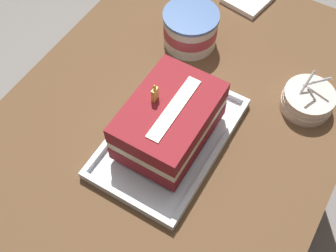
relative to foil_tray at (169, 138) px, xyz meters
The scene contains 6 objects.
ground_plane 0.73m from the foil_tray, 38.31° to the left, with size 8.00×8.00×0.00m, color gray.
dining_table 0.12m from the foil_tray, 38.31° to the left, with size 1.16×0.77×0.73m.
foil_tray is the anchor object (origin of this frame).
birthday_cake 0.07m from the foil_tray, 90.00° to the right, with size 0.23×0.16×0.15m.
bowl_stack 0.34m from the foil_tray, 43.11° to the right, with size 0.12×0.12×0.10m.
ice_cream_tub 0.31m from the foil_tray, 20.47° to the left, with size 0.14×0.14×0.10m.
Camera 1 is at (-0.46, -0.28, 1.56)m, focal length 45.85 mm.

